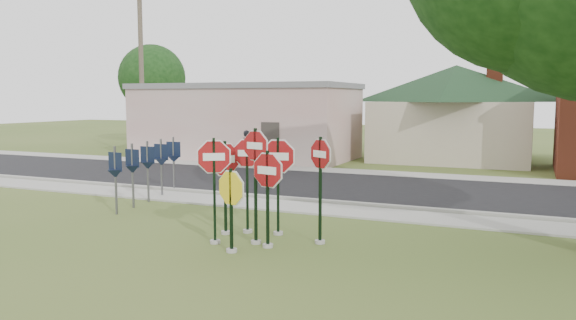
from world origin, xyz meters
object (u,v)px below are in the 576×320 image
at_px(stop_sign_yellow, 231,201).
at_px(stop_sign_left, 214,175).
at_px(pedestrian, 247,148).
at_px(stop_sign_center, 256,170).
at_px(utility_pole_near, 141,70).

xyz_separation_m(stop_sign_yellow, stop_sign_left, (-0.73, 0.50, 0.46)).
bearing_deg(pedestrian, stop_sign_center, 140.31).
xyz_separation_m(stop_sign_center, pedestrian, (-7.05, 12.87, -0.78)).
bearing_deg(stop_sign_center, utility_pole_near, 135.44).
xyz_separation_m(stop_sign_yellow, utility_pole_near, (-14.09, 14.90, 3.82)).
xyz_separation_m(stop_sign_yellow, pedestrian, (-6.90, 13.74, -0.20)).
relative_size(stop_sign_center, stop_sign_yellow, 1.42).
bearing_deg(pedestrian, utility_pole_near, 12.42).
bearing_deg(stop_sign_left, pedestrian, 114.98).
bearing_deg(stop_sign_center, stop_sign_yellow, -100.34).
relative_size(stop_sign_center, stop_sign_left, 1.08).
height_order(stop_sign_center, stop_sign_yellow, stop_sign_center).
bearing_deg(utility_pole_near, pedestrian, -9.16).
relative_size(stop_sign_left, pedestrian, 1.46).
bearing_deg(stop_sign_left, stop_sign_center, 22.32).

